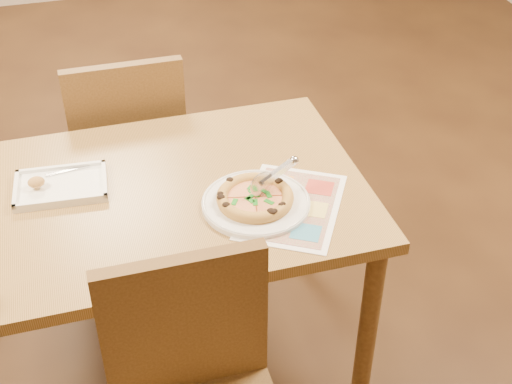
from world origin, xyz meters
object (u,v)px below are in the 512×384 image
object	(u,v)px
chair_far	(128,134)
pizza	(255,198)
chair_near	(195,383)
pizza_cutter	(273,176)
plate	(256,203)
appetizer_tray	(59,187)
dining_table	(152,216)
menu	(292,206)

from	to	relation	value
chair_far	pizza	xyz separation A→B (m)	(0.29, -0.75, 0.18)
chair_near	pizza_cutter	size ratio (longest dim) A/B	3.10
chair_near	pizza_cutter	world-z (taller)	chair_near
chair_near	chair_far	xyz separation A→B (m)	(-0.00, 1.20, 0.00)
chair_far	plate	bearing A→B (deg)	111.21
pizza	appetizer_tray	distance (m)	0.60
appetizer_tray	chair_near	bearing A→B (deg)	-69.65
dining_table	chair_far	bearing A→B (deg)	90.00
pizza_cutter	menu	xyz separation A→B (m)	(0.04, -0.05, -0.08)
pizza_cutter	pizza	bearing A→B (deg)	175.99
plate	pizza	xyz separation A→B (m)	(-0.00, 0.00, 0.02)
plate	appetizer_tray	bearing A→B (deg)	156.33
plate	pizza_cutter	xyz separation A→B (m)	(0.05, 0.01, 0.08)
chair_near	pizza	distance (m)	0.57
appetizer_tray	menu	world-z (taller)	appetizer_tray
pizza_cutter	chair_near	bearing A→B (deg)	-142.73
chair_near	menu	distance (m)	0.59
chair_far	pizza_cutter	distance (m)	0.84
dining_table	pizza	distance (m)	0.34
chair_near	pizza	xyz separation A→B (m)	(0.29, 0.46, 0.18)
dining_table	chair_near	distance (m)	0.61
appetizer_tray	pizza	bearing A→B (deg)	-23.64
pizza	pizza_cutter	size ratio (longest dim) A/B	1.50
dining_table	pizza	xyz separation A→B (m)	(0.29, -0.14, 0.11)
chair_far	pizza_cutter	world-z (taller)	chair_far
plate	menu	world-z (taller)	plate
plate	pizza_cutter	distance (m)	0.10
chair_near	chair_far	world-z (taller)	same
dining_table	chair_near	world-z (taller)	chair_near
chair_near	pizza_cutter	xyz separation A→B (m)	(0.34, 0.47, 0.24)
dining_table	plate	world-z (taller)	plate
chair_near	appetizer_tray	world-z (taller)	chair_near
dining_table	chair_far	world-z (taller)	chair_far
chair_near	pizza_cutter	distance (m)	0.63
chair_far	pizza_cutter	xyz separation A→B (m)	(0.34, -0.73, 0.24)
chair_far	appetizer_tray	size ratio (longest dim) A/B	1.64
chair_far	menu	world-z (taller)	chair_far
appetizer_tray	pizza_cutter	bearing A→B (deg)	-20.57
appetizer_tray	menu	xyz separation A→B (m)	(0.65, -0.27, -0.01)
dining_table	appetizer_tray	world-z (taller)	appetizer_tray
pizza	appetizer_tray	world-z (taller)	appetizer_tray
chair_far	pizza	distance (m)	0.82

